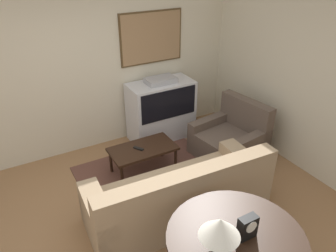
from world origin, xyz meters
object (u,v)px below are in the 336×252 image
object	(u,v)px
table_lamp	(220,228)
mantel_clock	(247,227)
couch	(180,197)
coffee_table	(143,150)
console_table	(236,242)
armchair	(230,140)
tv	(161,110)

from	to	relation	value
table_lamp	mantel_clock	world-z (taller)	table_lamp
couch	coffee_table	world-z (taller)	couch
console_table	mantel_clock	size ratio (longest dim) A/B	5.62
console_table	table_lamp	world-z (taller)	table_lamp
console_table	table_lamp	distance (m)	0.41
console_table	coffee_table	bearing A→B (deg)	87.14
mantel_clock	console_table	bearing A→B (deg)	156.11
couch	armchair	bearing A→B (deg)	-148.09
tv	mantel_clock	size ratio (longest dim) A/B	4.96
armchair	couch	bearing A→B (deg)	-68.54
armchair	console_table	size ratio (longest dim) A/B	0.84
tv	table_lamp	distance (m)	3.24
couch	armchair	size ratio (longest dim) A/B	2.15
couch	console_table	xyz separation A→B (m)	(-0.10, -1.12, 0.36)
coffee_table	mantel_clock	world-z (taller)	mantel_clock
console_table	mantel_clock	world-z (taller)	mantel_clock
couch	mantel_clock	world-z (taller)	mantel_clock
tv	armchair	distance (m)	1.29
mantel_clock	couch	bearing A→B (deg)	89.12
mantel_clock	coffee_table	bearing A→B (deg)	89.18
armchair	coffee_table	world-z (taller)	armchair
tv	armchair	world-z (taller)	tv
mantel_clock	table_lamp	bearing A→B (deg)	179.81
couch	table_lamp	xyz separation A→B (m)	(-0.33, -1.16, 0.69)
tv	coffee_table	xyz separation A→B (m)	(-0.73, -0.78, -0.15)
coffee_table	mantel_clock	distance (m)	2.28
tv	mantel_clock	world-z (taller)	tv
armchair	mantel_clock	distance (m)	2.50
tv	coffee_table	size ratio (longest dim) A/B	1.16
coffee_table	mantel_clock	bearing A→B (deg)	-90.82
tv	mantel_clock	distance (m)	3.13
armchair	table_lamp	distance (m)	2.74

